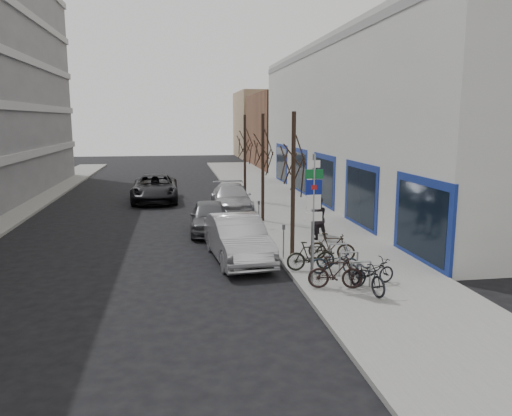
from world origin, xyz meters
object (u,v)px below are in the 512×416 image
object	(u,v)px
bike_far_curb	(373,270)
parked_car_back	(231,198)
meter_back	(243,194)
bike_near_left	(366,272)
pedestrian_far	(317,218)
meter_front	(284,238)
parked_car_front	(238,239)
bike_mid_inner	(311,256)
tree_far	(245,138)
meter_mid	(259,211)
bike_rack	(349,261)
lane_car	(155,188)
highway_sign_pole	(313,211)
bike_near_right	(336,272)
tree_near	(294,150)
bike_mid_curb	(335,259)
tree_mid	(263,142)
pedestrian_near	(316,216)
parked_car_mid	(209,217)
bike_far_inner	(332,247)

from	to	relation	value
bike_far_curb	parked_car_back	size ratio (longest dim) A/B	0.29
meter_back	bike_near_left	world-z (taller)	meter_back
pedestrian_far	bike_near_left	bearing A→B (deg)	83.43
meter_front	parked_car_front	size ratio (longest dim) A/B	0.25
bike_mid_inner	parked_car_back	world-z (taller)	parked_car_back
tree_far	meter_mid	bearing A→B (deg)	-93.22
bike_rack	parked_car_back	distance (m)	13.20
meter_back	lane_car	world-z (taller)	lane_car
highway_sign_pole	bike_near_right	world-z (taller)	highway_sign_pole
meter_front	parked_car_front	xyz separation A→B (m)	(-1.63, 0.54, -0.08)
tree_near	bike_mid_curb	size ratio (longest dim) A/B	3.44
parked_car_back	pedestrian_far	xyz separation A→B (m)	(2.82, -7.83, 0.30)
meter_back	bike_mid_curb	xyz separation A→B (m)	(1.29, -13.09, -0.28)
highway_sign_pole	bike_rack	distance (m)	2.36
tree_near	tree_mid	bearing A→B (deg)	90.00
tree_near	meter_back	distance (m)	10.98
parked_car_back	meter_back	bearing A→B (deg)	30.79
parked_car_front	pedestrian_far	world-z (taller)	pedestrian_far
bike_far_curb	pedestrian_near	world-z (taller)	pedestrian_near
meter_back	parked_car_mid	size ratio (longest dim) A/B	0.29
bike_mid_inner	pedestrian_far	world-z (taller)	pedestrian_far
lane_car	pedestrian_near	xyz separation A→B (m)	(7.47, -11.45, 0.11)
highway_sign_pole	meter_mid	world-z (taller)	highway_sign_pole
lane_car	meter_back	bearing A→B (deg)	-38.53
bike_near_right	parked_car_back	xyz separation A→B (m)	(-1.59, 14.09, 0.11)
meter_mid	meter_back	distance (m)	5.50
tree_mid	meter_mid	size ratio (longest dim) A/B	4.33
meter_front	parked_car_back	distance (m)	10.61
meter_mid	parked_car_mid	xyz separation A→B (m)	(-2.35, -0.04, -0.18)
meter_mid	parked_car_back	world-z (taller)	parked_car_back
parked_car_front	bike_far_inner	bearing A→B (deg)	-23.90
pedestrian_near	meter_front	bearing A→B (deg)	14.71
bike_rack	bike_far_inner	bearing A→B (deg)	89.54
bike_near_left	bike_near_right	xyz separation A→B (m)	(-0.84, 0.35, -0.08)
parked_car_back	bike_far_inner	bearing A→B (deg)	-76.20
tree_far	meter_front	xyz separation A→B (m)	(-0.45, -13.50, -3.19)
tree_near	tree_far	bearing A→B (deg)	90.00
meter_back	parked_car_back	world-z (taller)	parked_car_back
meter_mid	meter_back	xyz separation A→B (m)	(0.00, 5.50, 0.00)
tree_far	bike_near_left	size ratio (longest dim) A/B	2.86
lane_car	meter_mid	bearing A→B (deg)	-61.96
bike_mid_curb	parked_car_mid	bearing A→B (deg)	33.06
tree_far	bike_far_inner	bearing A→B (deg)	-85.06
bike_rack	parked_car_front	size ratio (longest dim) A/B	0.44
parked_car_mid	pedestrian_near	xyz separation A→B (m)	(4.63, -1.83, 0.23)
pedestrian_near	parked_car_front	bearing A→B (deg)	-4.89
tree_near	parked_car_front	size ratio (longest dim) A/B	1.08
bike_mid_curb	bike_near_left	bearing A→B (deg)	-160.16
meter_back	bike_mid_inner	xyz separation A→B (m)	(0.60, -12.58, -0.25)
bike_rack	meter_back	xyz separation A→B (m)	(-1.65, 13.40, 0.26)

